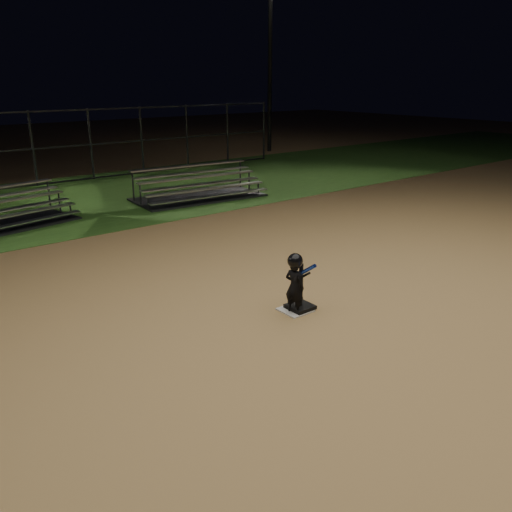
{
  "coord_description": "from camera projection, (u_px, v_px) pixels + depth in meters",
  "views": [
    {
      "loc": [
        -5.22,
        -5.56,
        3.5
      ],
      "look_at": [
        0.0,
        1.0,
        0.65
      ],
      "focal_mm": 36.84,
      "sensor_mm": 36.0,
      "label": 1
    }
  ],
  "objects": [
    {
      "name": "light_pole_right",
      "position": [
        271.0,
        46.0,
        24.88
      ],
      "size": [
        0.9,
        0.53,
        8.3
      ],
      "color": "#2D2D30",
      "rests_on": "ground"
    },
    {
      "name": "ground",
      "position": [
        295.0,
        311.0,
        8.32
      ],
      "size": [
        80.0,
        80.0,
        0.0
      ],
      "primitive_type": "plane",
      "color": "#AB834D",
      "rests_on": "ground"
    },
    {
      "name": "home_plate",
      "position": [
        295.0,
        310.0,
        8.32
      ],
      "size": [
        0.45,
        0.45,
        0.02
      ],
      "primitive_type": "cube",
      "color": "beige",
      "rests_on": "ground"
    },
    {
      "name": "grass_strip",
      "position": [
        69.0,
        201.0,
        15.73
      ],
      "size": [
        60.0,
        8.0,
        0.01
      ],
      "primitive_type": "cube",
      "color": "#29501A",
      "rests_on": "ground"
    },
    {
      "name": "backstop_fence",
      "position": [
        33.0,
        149.0,
        17.55
      ],
      "size": [
        20.08,
        0.08,
        2.5
      ],
      "color": "#38383D",
      "rests_on": "ground"
    },
    {
      "name": "batting_tee",
      "position": [
        300.0,
        300.0,
        8.3
      ],
      "size": [
        0.38,
        0.38,
        0.75
      ],
      "color": "black",
      "rests_on": "home_plate"
    },
    {
      "name": "bleacher_right",
      "position": [
        199.0,
        192.0,
        16.0
      ],
      "size": [
        4.01,
        2.2,
        0.95
      ],
      "rotation": [
        0.0,
        0.0,
        -0.08
      ],
      "color": "#ABABB0",
      "rests_on": "ground"
    },
    {
      "name": "child_batter",
      "position": [
        295.0,
        282.0,
        8.06
      ],
      "size": [
        0.38,
        0.59,
        0.99
      ],
      "rotation": [
        0.0,
        0.0,
        1.84
      ],
      "color": "black",
      "rests_on": "ground"
    }
  ]
}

